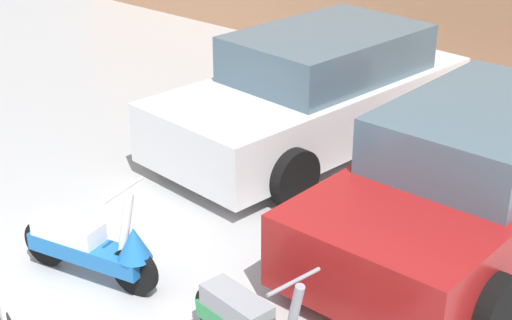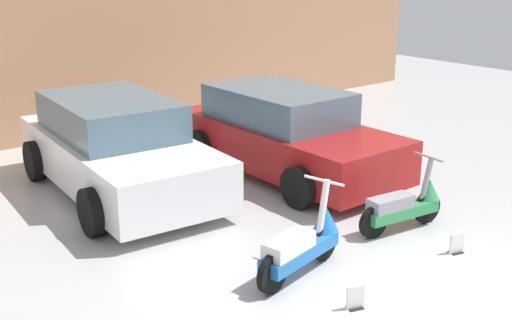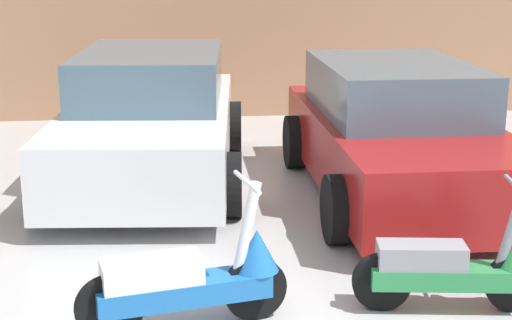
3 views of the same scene
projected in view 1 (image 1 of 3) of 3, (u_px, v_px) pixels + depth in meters
name	position (u px, v px, depth m)	size (l,w,h in m)	color
scooter_front_left	(93.00, 245.00, 7.05)	(1.47, 0.63, 1.04)	black
car_rear_left	(316.00, 93.00, 9.75)	(2.34, 4.40, 1.45)	white
car_rear_center	(473.00, 180.00, 7.56)	(2.02, 4.15, 1.41)	maroon
placard_near_left_scooter	(1.00, 309.00, 6.60)	(0.20, 0.16, 0.26)	black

